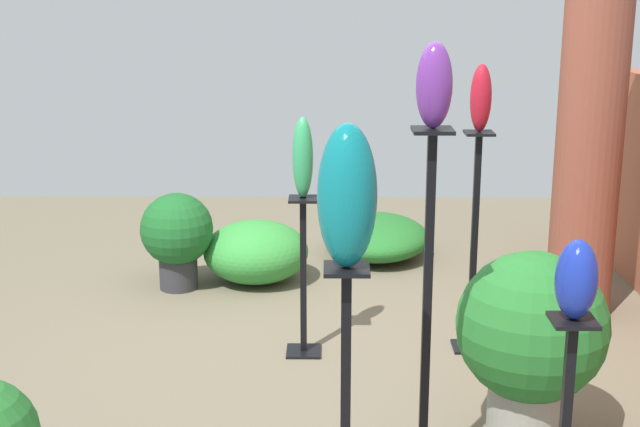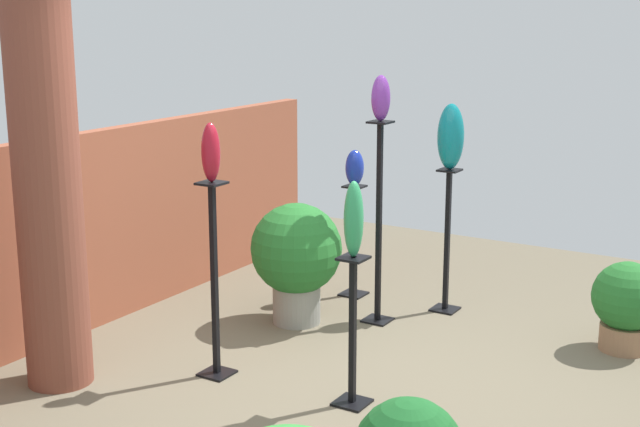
% 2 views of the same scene
% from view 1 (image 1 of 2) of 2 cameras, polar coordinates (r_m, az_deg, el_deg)
% --- Properties ---
extents(ground_plane, '(8.00, 8.00, 0.00)m').
position_cam_1_polar(ground_plane, '(5.12, -0.35, -9.57)').
color(ground_plane, '#6B604C').
extents(brick_pillar, '(0.41, 0.41, 2.57)m').
position_cam_1_polar(brick_pillar, '(5.80, 16.97, 5.97)').
color(brick_pillar, brown).
rests_on(brick_pillar, ground).
extents(pedestal_ruby, '(0.20, 0.20, 1.29)m').
position_cam_1_polar(pedestal_ruby, '(5.19, 9.81, -2.44)').
color(pedestal_ruby, black).
rests_on(pedestal_ruby, ground).
extents(pedestal_jade, '(0.20, 0.20, 0.93)m').
position_cam_1_polar(pedestal_jade, '(5.10, -1.07, -4.56)').
color(pedestal_jade, black).
rests_on(pedestal_jade, ground).
extents(pedestal_violet, '(0.20, 0.20, 1.54)m').
position_cam_1_polar(pedestal_violet, '(3.73, 6.82, -7.21)').
color(pedestal_violet, black).
rests_on(pedestal_violet, ground).
extents(art_vase_ruby, '(0.12, 0.12, 0.37)m').
position_cam_1_polar(art_vase_ruby, '(5.00, 10.25, 7.29)').
color(art_vase_ruby, maroon).
rests_on(art_vase_ruby, pedestal_ruby).
extents(art_vase_jade, '(0.12, 0.11, 0.45)m').
position_cam_1_polar(art_vase_jade, '(4.91, -1.11, 3.59)').
color(art_vase_jade, '#2D9356').
rests_on(art_vase_jade, pedestal_jade).
extents(art_vase_teal, '(0.20, 0.21, 0.50)m').
position_cam_1_polar(art_vase_teal, '(3.02, 1.75, 1.11)').
color(art_vase_teal, '#0F727A').
rests_on(art_vase_teal, pedestal_teal).
extents(art_vase_cobalt, '(0.16, 0.15, 0.29)m').
position_cam_1_polar(art_vase_cobalt, '(3.27, 16.09, -4.09)').
color(art_vase_cobalt, '#192D9E').
rests_on(art_vase_cobalt, pedestal_cobalt).
extents(art_vase_violet, '(0.13, 0.14, 0.33)m').
position_cam_1_polar(art_vase_violet, '(3.49, 7.32, 8.14)').
color(art_vase_violet, '#6B2D8C').
rests_on(art_vase_violet, pedestal_violet).
extents(potted_plant_mid_right, '(0.69, 0.69, 0.93)m').
position_cam_1_polar(potted_plant_mid_right, '(4.20, 13.37, -7.63)').
color(potted_plant_mid_right, gray).
rests_on(potted_plant_mid_right, ground).
extents(potted_plant_back_center, '(0.51, 0.51, 0.68)m').
position_cam_1_polar(potted_plant_back_center, '(6.27, -9.14, -1.30)').
color(potted_plant_back_center, '#2D2D33').
rests_on(potted_plant_back_center, ground).
extents(foliage_bed_east, '(1.01, 0.83, 0.31)m').
position_cam_1_polar(foliage_bed_east, '(7.01, 3.59, -1.48)').
color(foliage_bed_east, '#236B28').
rests_on(foliage_bed_east, ground).
extents(foliage_bed_west, '(0.72, 0.75, 0.44)m').
position_cam_1_polar(foliage_bed_west, '(6.40, -4.12, -2.46)').
color(foliage_bed_west, '#338C38').
rests_on(foliage_bed_west, ground).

